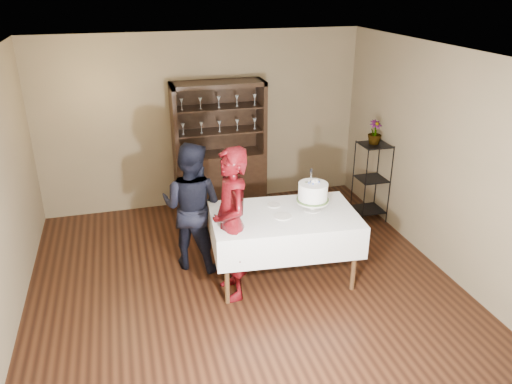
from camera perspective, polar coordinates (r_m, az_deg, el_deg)
floor at (r=6.16m, az=-1.49°, el=-10.31°), size 5.00×5.00×0.00m
ceiling at (r=5.17m, az=-1.81°, el=15.43°), size 5.00×5.00×0.00m
back_wall at (r=7.85m, az=-6.10°, el=8.02°), size 5.00×0.02×2.70m
wall_right at (r=6.54m, az=20.17°, el=3.53°), size 0.02×5.00×2.70m
china_hutch at (r=7.86m, az=-4.14°, el=2.86°), size 1.40×0.48×2.00m
plant_etagere at (r=7.61m, az=13.05°, el=1.49°), size 0.42×0.42×1.20m
cake_table at (r=5.95m, az=3.21°, el=-4.27°), size 1.80×1.20×0.86m
woman at (r=5.54m, az=-2.81°, el=-3.72°), size 0.47×0.68×1.79m
man at (r=6.19m, az=-7.35°, el=-1.62°), size 1.00×0.94×1.64m
cake at (r=5.90m, az=6.51°, el=-0.15°), size 0.39×0.39×0.54m
plate_near at (r=5.79m, az=3.05°, el=-2.79°), size 0.27×0.27×0.01m
plate_far at (r=6.06m, az=2.05°, el=-1.50°), size 0.17×0.17×0.01m
potted_plant at (r=7.40m, az=13.42°, el=6.65°), size 0.24×0.24×0.35m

